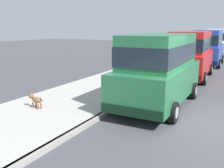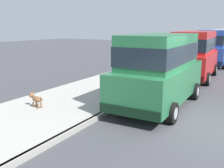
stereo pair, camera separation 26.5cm
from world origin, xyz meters
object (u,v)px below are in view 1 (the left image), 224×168
Objects in this scene: car_red_van at (190,53)px; car_green_van at (159,67)px; dog_brown at (35,99)px; car_blue_van at (208,46)px; fire_hydrant at (114,89)px; car_white_van at (217,41)px.

car_green_van is at bearing -89.12° from car_red_van.
dog_brown is at bearing -111.38° from car_red_van.
car_blue_van is (0.06, 5.68, 0.00)m from car_red_van.
car_green_van is at bearing 38.24° from dog_brown.
car_blue_van is 11.85m from fire_hydrant.
car_red_van is at bearing -89.78° from car_white_van.
car_blue_van is (-0.03, 11.35, 0.00)m from car_green_van.
fire_hydrant reaches higher than dog_brown.
dog_brown is at bearing -141.76° from car_green_van.
dog_brown is at bearing -103.31° from car_blue_van.
car_blue_van reaches higher than dog_brown.
car_white_van is at bearing 90.43° from car_green_van.
car_green_van is 5.66m from car_red_van.
car_green_van is 6.51× the size of dog_brown.
car_white_van is 6.51× the size of dog_brown.
car_red_van is (-0.09, 5.66, 0.00)m from car_green_van.
car_red_van is 5.68m from car_blue_van.
car_red_van is at bearing -90.61° from car_blue_van.
car_green_van reaches higher than dog_brown.
dog_brown is (-3.33, -2.63, -0.97)m from car_green_van.
fire_hydrant is (1.76, 2.26, 0.05)m from dog_brown.
car_blue_van is 14.39m from dog_brown.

